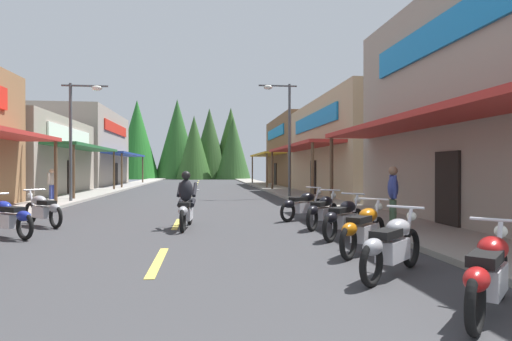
{
  "coord_description": "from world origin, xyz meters",
  "views": [
    {
      "loc": [
        0.83,
        0.0,
        1.65
      ],
      "look_at": [
        3.66,
        23.57,
        1.51
      ],
      "focal_mm": 29.71,
      "sensor_mm": 36.0,
      "label": 1
    }
  ],
  "objects_px": {
    "streetlamp_right": "(284,124)",
    "motorcycle_parked_right_0": "(489,272)",
    "motorcycle_parked_right_1": "(392,245)",
    "motorcycle_parked_right_4": "(323,210)",
    "streetlamp_left": "(78,124)",
    "rider_cruising_lead": "(186,205)",
    "pedestrian_browsing": "(52,183)",
    "motorcycle_parked_left_4": "(43,209)",
    "pedestrian_waiting": "(393,194)",
    "motorcycle_parked_right_5": "(303,205)",
    "motorcycle_parked_left_3": "(8,217)",
    "motorcycle_parked_right_3": "(344,217)",
    "motorcycle_parked_right_2": "(364,228)"
  },
  "relations": [
    {
      "from": "streetlamp_right",
      "to": "motorcycle_parked_right_0",
      "type": "distance_m",
      "value": 18.76
    },
    {
      "from": "motorcycle_parked_right_1",
      "to": "motorcycle_parked_right_4",
      "type": "relative_size",
      "value": 0.93
    },
    {
      "from": "streetlamp_left",
      "to": "rider_cruising_lead",
      "type": "xyz_separation_m",
      "value": [
        5.38,
        -8.98,
        -3.04
      ]
    },
    {
      "from": "motorcycle_parked_right_0",
      "to": "pedestrian_browsing",
      "type": "bearing_deg",
      "value": 76.3
    },
    {
      "from": "motorcycle_parked_right_1",
      "to": "rider_cruising_lead",
      "type": "bearing_deg",
      "value": 78.03
    },
    {
      "from": "motorcycle_parked_right_1",
      "to": "rider_cruising_lead",
      "type": "distance_m",
      "value": 6.44
    },
    {
      "from": "motorcycle_parked_left_4",
      "to": "pedestrian_waiting",
      "type": "bearing_deg",
      "value": -149.84
    },
    {
      "from": "pedestrian_waiting",
      "to": "pedestrian_browsing",
      "type": "bearing_deg",
      "value": -29.52
    },
    {
      "from": "streetlamp_right",
      "to": "motorcycle_parked_right_5",
      "type": "distance_m",
      "value": 10.37
    },
    {
      "from": "motorcycle_parked_right_0",
      "to": "motorcycle_parked_left_3",
      "type": "relative_size",
      "value": 0.92
    },
    {
      "from": "motorcycle_parked_right_3",
      "to": "pedestrian_browsing",
      "type": "relative_size",
      "value": 1.01
    },
    {
      "from": "streetlamp_right",
      "to": "motorcycle_parked_left_3",
      "type": "height_order",
      "value": "streetlamp_right"
    },
    {
      "from": "motorcycle_parked_right_0",
      "to": "motorcycle_parked_right_1",
      "type": "height_order",
      "value": "same"
    },
    {
      "from": "motorcycle_parked_right_5",
      "to": "motorcycle_parked_left_4",
      "type": "bearing_deg",
      "value": 146.84
    },
    {
      "from": "motorcycle_parked_right_3",
      "to": "rider_cruising_lead",
      "type": "height_order",
      "value": "rider_cruising_lead"
    },
    {
      "from": "motorcycle_parked_right_5",
      "to": "streetlamp_left",
      "type": "bearing_deg",
      "value": 103.16
    },
    {
      "from": "streetlamp_left",
      "to": "motorcycle_parked_right_4",
      "type": "height_order",
      "value": "streetlamp_left"
    },
    {
      "from": "motorcycle_parked_right_1",
      "to": "pedestrian_browsing",
      "type": "bearing_deg",
      "value": 80.24
    },
    {
      "from": "streetlamp_right",
      "to": "motorcycle_parked_right_4",
      "type": "height_order",
      "value": "streetlamp_right"
    },
    {
      "from": "motorcycle_parked_right_5",
      "to": "rider_cruising_lead",
      "type": "xyz_separation_m",
      "value": [
        -3.58,
        -1.45,
        0.17
      ]
    },
    {
      "from": "motorcycle_parked_right_2",
      "to": "pedestrian_waiting",
      "type": "relative_size",
      "value": 0.97
    },
    {
      "from": "motorcycle_parked_right_5",
      "to": "pedestrian_browsing",
      "type": "height_order",
      "value": "pedestrian_browsing"
    },
    {
      "from": "motorcycle_parked_left_3",
      "to": "streetlamp_right",
      "type": "bearing_deg",
      "value": -87.72
    },
    {
      "from": "motorcycle_parked_right_0",
      "to": "motorcycle_parked_right_3",
      "type": "distance_m",
      "value": 5.27
    },
    {
      "from": "streetlamp_left",
      "to": "streetlamp_right",
      "type": "xyz_separation_m",
      "value": [
        10.16,
        2.13,
        0.36
      ]
    },
    {
      "from": "motorcycle_parked_left_4",
      "to": "rider_cruising_lead",
      "type": "distance_m",
      "value": 4.17
    },
    {
      "from": "motorcycle_parked_right_5",
      "to": "motorcycle_parked_left_3",
      "type": "xyz_separation_m",
      "value": [
        -7.72,
        -2.42,
        0.0
      ]
    },
    {
      "from": "streetlamp_right",
      "to": "motorcycle_parked_right_5",
      "type": "bearing_deg",
      "value": -97.05
    },
    {
      "from": "motorcycle_parked_right_2",
      "to": "motorcycle_parked_left_4",
      "type": "height_order",
      "value": "same"
    },
    {
      "from": "streetlamp_right",
      "to": "motorcycle_parked_right_2",
      "type": "height_order",
      "value": "streetlamp_right"
    },
    {
      "from": "motorcycle_parked_right_1",
      "to": "motorcycle_parked_right_5",
      "type": "distance_m",
      "value": 6.97
    },
    {
      "from": "pedestrian_browsing",
      "to": "pedestrian_waiting",
      "type": "xyz_separation_m",
      "value": [
        12.16,
        -11.55,
        0.05
      ]
    },
    {
      "from": "motorcycle_parked_right_2",
      "to": "motorcycle_parked_right_5",
      "type": "height_order",
      "value": "same"
    },
    {
      "from": "rider_cruising_lead",
      "to": "pedestrian_browsing",
      "type": "distance_m",
      "value": 12.26
    },
    {
      "from": "motorcycle_parked_right_3",
      "to": "pedestrian_browsing",
      "type": "distance_m",
      "value": 16.16
    },
    {
      "from": "streetlamp_right",
      "to": "pedestrian_browsing",
      "type": "distance_m",
      "value": 12.17
    },
    {
      "from": "motorcycle_parked_right_2",
      "to": "motorcycle_parked_left_4",
      "type": "bearing_deg",
      "value": 100.69
    },
    {
      "from": "pedestrian_browsing",
      "to": "streetlamp_left",
      "type": "bearing_deg",
      "value": -16.05
    },
    {
      "from": "rider_cruising_lead",
      "to": "motorcycle_parked_right_4",
      "type": "bearing_deg",
      "value": -90.15
    },
    {
      "from": "motorcycle_parked_right_1",
      "to": "motorcycle_parked_left_3",
      "type": "bearing_deg",
      "value": 105.6
    },
    {
      "from": "motorcycle_parked_left_3",
      "to": "pedestrian_browsing",
      "type": "relative_size",
      "value": 1.07
    },
    {
      "from": "motorcycle_parked_right_0",
      "to": "motorcycle_parked_right_3",
      "type": "xyz_separation_m",
      "value": [
        0.1,
        5.27,
        0.0
      ]
    },
    {
      "from": "motorcycle_parked_right_5",
      "to": "pedestrian_waiting",
      "type": "xyz_separation_m",
      "value": [
        1.64,
        -2.89,
        0.49
      ]
    },
    {
      "from": "motorcycle_parked_right_4",
      "to": "pedestrian_waiting",
      "type": "bearing_deg",
      "value": -88.51
    },
    {
      "from": "motorcycle_parked_right_0",
      "to": "motorcycle_parked_right_2",
      "type": "xyz_separation_m",
      "value": [
        -0.11,
        3.47,
        0.0
      ]
    },
    {
      "from": "motorcycle_parked_right_2",
      "to": "motorcycle_parked_right_5",
      "type": "relative_size",
      "value": 0.92
    },
    {
      "from": "motorcycle_parked_left_4",
      "to": "motorcycle_parked_left_3",
      "type": "bearing_deg",
      "value": 131.95
    },
    {
      "from": "motorcycle_parked_right_1",
      "to": "motorcycle_parked_left_4",
      "type": "distance_m",
      "value": 9.82
    },
    {
      "from": "motorcycle_parked_right_4",
      "to": "pedestrian_waiting",
      "type": "xyz_separation_m",
      "value": [
        1.5,
        -1.12,
        0.49
      ]
    },
    {
      "from": "motorcycle_parked_right_0",
      "to": "motorcycle_parked_right_5",
      "type": "distance_m",
      "value": 8.72
    }
  ]
}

